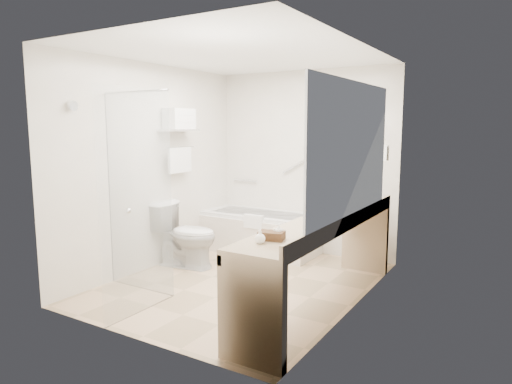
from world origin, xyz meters
The scene contains 25 objects.
floor centered at (0.00, 0.00, 0.00)m, with size 3.20×3.20×0.00m, color tan.
ceiling centered at (0.00, 0.00, 2.50)m, with size 2.60×3.20×0.10m, color white.
wall_back centered at (0.00, 1.60, 1.25)m, with size 2.60×0.10×2.50m, color beige.
wall_front centered at (0.00, -1.60, 1.25)m, with size 2.60×0.10×2.50m, color beige.
wall_left centered at (-1.30, 0.00, 1.25)m, with size 0.10×3.20×2.50m, color beige.
wall_right centered at (1.30, 0.00, 1.25)m, with size 0.10×3.20×2.50m, color beige.
bathtub centered at (-0.50, 1.24, 0.28)m, with size 1.60×0.73×0.59m.
grab_bar_short centered at (-0.95, 1.56, 0.95)m, with size 0.03×0.03×0.40m, color silver.
grab_bar_long centered at (-0.05, 1.56, 1.25)m, with size 0.03×0.03×0.60m, color silver.
shower_enclosure centered at (-0.63, -0.93, 1.07)m, with size 0.96×0.91×2.11m.
towel_shelf centered at (-1.17, 0.35, 1.75)m, with size 0.24×0.55×0.81m.
vanity_counter centered at (1.02, -0.15, 0.64)m, with size 0.55×2.70×0.95m.
sink centered at (1.05, 0.25, 0.82)m, with size 0.40×0.52×0.14m, color silver.
faucet centered at (1.20, 0.25, 0.93)m, with size 0.03×0.03×0.14m, color silver.
mirror centered at (1.29, -0.15, 1.55)m, with size 0.02×2.00×1.20m, color #A9AEB5.
hairdryer_unit centered at (1.25, 1.05, 1.45)m, with size 0.08×0.10×0.18m, color white.
toilet centered at (-0.95, 0.17, 0.40)m, with size 0.46×0.82×0.80m, color silver.
amenity_basket centered at (0.95, -1.03, 0.88)m, with size 0.20×0.13×0.07m, color #452A18.
soap_bottle_a centered at (0.99, -0.99, 0.88)m, with size 0.06×0.13×0.06m, color white.
soap_bottle_b centered at (0.93, -1.18, 0.89)m, with size 0.08×0.11×0.08m, color white.
water_bottle_left centered at (1.03, 0.22, 0.94)m, with size 0.06×0.06×0.21m.
water_bottle_mid centered at (0.99, 0.42, 0.93)m, with size 0.06×0.06×0.18m.
water_bottle_right centered at (1.01, 0.88, 0.94)m, with size 0.06×0.06×0.19m.
drinking_glass_near centered at (0.83, 0.56, 0.90)m, with size 0.07×0.07×0.09m, color silver.
drinking_glass_far centered at (0.88, 0.56, 0.90)m, with size 0.07×0.07×0.09m, color silver.
Camera 1 is at (2.68, -4.14, 1.75)m, focal length 32.00 mm.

